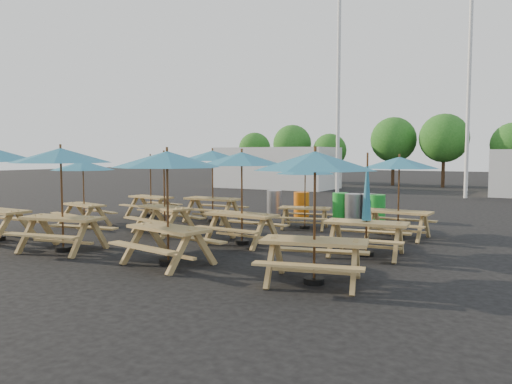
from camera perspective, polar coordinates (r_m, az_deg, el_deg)
The scene contains 26 objects.
ground at distance 15.26m, azimuth -2.86°, elevation -4.49°, with size 120.00×120.00×0.00m, color black.
picnic_unit_1 at distance 17.20m, azimuth -19.16°, elevation 2.51°, with size 2.38×2.38×2.14m.
picnic_unit_2 at distance 19.01m, azimuth -11.99°, elevation 3.20°, with size 2.43×2.43×2.29m.
picnic_unit_3 at distance 12.79m, azimuth -21.41°, elevation 3.33°, with size 2.77×2.77×2.51m.
picnic_unit_4 at distance 14.87m, azimuth -10.48°, elevation 3.25°, with size 2.74×2.74×2.39m.
picnic_unit_5 at distance 17.23m, azimuth -5.00°, elevation 3.73°, with size 2.42×2.42×2.49m.
picnic_unit_6 at distance 10.60m, azimuth -10.12°, elevation 3.02°, with size 2.62×2.62×2.43m.
picnic_unit_7 at distance 12.87m, azimuth -1.64°, elevation 3.27°, with size 2.39×2.39×2.42m.
picnic_unit_8 at distance 15.67m, azimuth 5.64°, elevation 2.21°, with size 2.32×2.32×2.03m.
picnic_unit_9 at distance 8.95m, azimuth 6.76°, elevation 2.76°, with size 2.77×2.77×2.42m.
picnic_unit_10 at distance 11.73m, azimuth 12.52°, elevation -2.44°, with size 2.04×1.83×2.38m.
picnic_unit_11 at distance 14.39m, azimuth 16.05°, elevation 2.77°, with size 2.24×2.24×2.29m.
waste_bin_0 at distance 19.46m, azimuth 2.10°, elevation -1.19°, with size 0.58×0.58×0.93m, color gray.
waste_bin_1 at distance 18.77m, azimuth 5.22°, elevation -1.41°, with size 0.58×0.58×0.93m, color #D9640C.
waste_bin_2 at distance 18.54m, azimuth 9.62°, elevation -1.53°, with size 0.58×0.58×0.93m, color green.
waste_bin_3 at distance 18.17m, azimuth 11.00°, elevation -1.66°, with size 0.58×0.58×0.93m, color gray.
waste_bin_4 at distance 18.25m, azimuth 12.78°, elevation -1.67°, with size 0.58×0.58×0.93m, color gray.
waste_bin_5 at distance 17.99m, azimuth 13.66°, elevation -1.77°, with size 0.58×0.58×0.93m, color green.
mast_0 at distance 28.75m, azimuth 9.41°, elevation 11.60°, with size 0.20×0.20×12.00m, color silver.
mast_1 at distance 29.08m, azimuth 23.17°, elevation 11.23°, with size 0.20×0.20×12.00m, color silver.
event_tent_0 at distance 34.67m, azimuth 2.41°, elevation 2.79°, with size 8.00×4.00×2.80m, color silver.
tree_0 at distance 43.96m, azimuth -0.15°, elevation 4.99°, with size 2.80×2.80×4.24m.
tree_1 at distance 40.72m, azimuth 4.15°, elevation 5.48°, with size 3.11×3.11×4.72m.
tree_2 at distance 39.11m, azimuth 8.42°, elevation 4.72°, with size 2.59×2.59×3.93m.
tree_3 at distance 38.66m, azimuth 15.44°, elevation 5.77°, with size 3.36×3.36×5.09m.
tree_4 at distance 37.42m, azimuth 20.70°, elevation 5.78°, with size 3.41×3.41×5.17m.
Camera 1 is at (8.28, -12.60, 2.35)m, focal length 35.00 mm.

